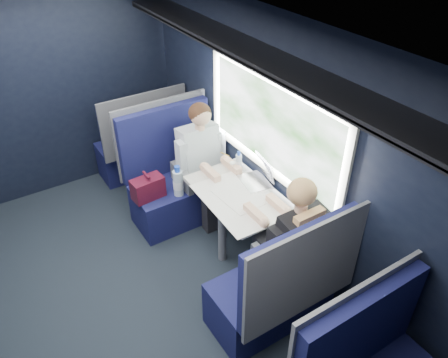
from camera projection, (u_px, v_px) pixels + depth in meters
ground at (140, 297)px, 3.92m from camera, size 2.80×4.20×0.01m
room_shell at (119, 156)px, 3.08m from camera, size 3.00×4.40×2.40m
table at (236, 200)px, 3.99m from camera, size 0.62×1.00×0.74m
seat_bay_near at (175, 182)px, 4.64m from camera, size 1.06×0.62×1.26m
seat_bay_far at (278, 290)px, 3.45m from camera, size 1.04×0.62×1.26m
seat_row_front at (141, 145)px, 5.30m from camera, size 1.04×0.51×1.16m
man at (204, 158)px, 4.47m from camera, size 0.53×0.56×1.32m
woman at (292, 237)px, 3.50m from camera, size 0.53×0.56×1.32m
papers at (240, 200)px, 3.86m from camera, size 0.62×0.87×0.01m
laptop at (259, 175)px, 4.07m from camera, size 0.29×0.35×0.24m
bottle_small at (239, 162)px, 4.21m from camera, size 0.06×0.06×0.21m
cup at (233, 166)px, 4.24m from camera, size 0.06×0.06×0.08m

